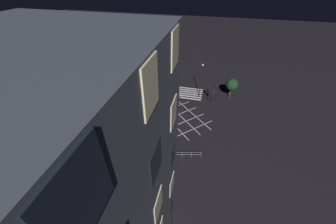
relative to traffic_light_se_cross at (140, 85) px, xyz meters
The scene contains 15 objects.
ground_plane 10.44m from the traffic_light_se_cross, 141.30° to the left, with size 200.00×200.00×0.00m, color black.
road_markings 7.96m from the traffic_light_se_cross, behind, with size 17.05×21.26×0.01m.
traffic_light_se_cross is the anchor object (origin of this frame).
traffic_light_median_north 15.55m from the traffic_light_se_cross, 122.13° to the left, with size 0.36×2.99×4.43m.
traffic_light_ne_cross 12.64m from the traffic_light_se_cross, 91.32° to the left, with size 0.36×2.26×4.01m.
traffic_light_ne_main 14.67m from the traffic_light_se_cross, 88.18° to the left, with size 0.39×0.36×4.15m.
traffic_light_sw_cross 15.86m from the traffic_light_se_cross, behind, with size 0.36×2.02×4.53m.
traffic_light_sw_main 15.17m from the traffic_light_se_cross, behind, with size 0.39×0.36×4.07m.
traffic_light_median_south 8.07m from the traffic_light_se_cross, behind, with size 0.36×0.39×3.76m.
street_lamp_east 13.42m from the traffic_light_se_cross, 167.38° to the right, with size 0.42×0.42×7.99m.
street_lamp_west 9.01m from the traffic_light_se_cross, 148.67° to the right, with size 0.41×0.41×9.81m.
street_lamp_far 11.42m from the traffic_light_se_cross, 105.66° to the right, with size 0.50×0.50×8.41m.
street_tree_near 20.07m from the traffic_light_se_cross, 167.70° to the right, with size 2.65×2.65×4.71m.
street_tree_far 18.69m from the traffic_light_se_cross, 76.90° to the left, with size 3.96×3.96×5.90m.
pedestrian_railing 18.59m from the traffic_light_se_cross, 123.08° to the left, with size 9.96×2.47×1.05m.
Camera 1 is at (-6.73, 27.53, 23.52)m, focal length 20.00 mm.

